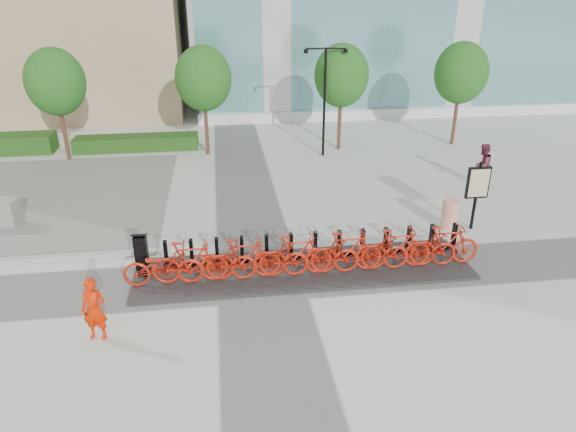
{
  "coord_description": "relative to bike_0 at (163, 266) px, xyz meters",
  "views": [
    {
      "loc": [
        -0.9,
        -12.37,
        7.51
      ],
      "look_at": [
        1.0,
        1.5,
        1.2
      ],
      "focal_mm": 32.0,
      "sensor_mm": 36.0,
      "label": 1
    }
  ],
  "objects": [
    {
      "name": "dock_pad",
      "position": [
        3.9,
        0.35,
        -0.6
      ],
      "size": [
        9.6,
        2.4,
        0.08
      ],
      "primitive_type": "cube",
      "color": "#2C2C2C",
      "rests_on": "ground"
    },
    {
      "name": "bike_11",
      "position": [
        7.92,
        0.0,
        0.06
      ],
      "size": [
        2.07,
        0.58,
        1.24
      ],
      "primitive_type": "imported",
      "rotation": [
        0.0,
        0.0,
        1.57
      ],
      "color": "#AF1D0C",
      "rests_on": "dock_pad"
    },
    {
      "name": "kiosk",
      "position": [
        -0.62,
        0.61,
        0.07
      ],
      "size": [
        0.42,
        0.36,
        1.31
      ],
      "rotation": [
        0.0,
        0.0,
        -0.07
      ],
      "color": "black",
      "rests_on": "dock_pad"
    },
    {
      "name": "construction_barrel",
      "position": [
        9.18,
        2.43,
        -0.11
      ],
      "size": [
        0.7,
        0.7,
        1.06
      ],
      "primitive_type": "cylinder",
      "rotation": [
        0.0,
        0.0,
        -0.33
      ],
      "color": "#E74820",
      "rests_on": "ground"
    },
    {
      "name": "bike_3",
      "position": [
        2.16,
        0.0,
        0.06
      ],
      "size": [
        2.07,
        0.58,
        1.24
      ],
      "primitive_type": "imported",
      "rotation": [
        0.0,
        0.0,
        1.57
      ],
      "color": "#AF1D0C",
      "rests_on": "dock_pad"
    },
    {
      "name": "hedge_b",
      "position": [
        -2.4,
        13.25,
        -0.29
      ],
      "size": [
        6.0,
        1.2,
        0.7
      ],
      "primitive_type": "cube",
      "color": "#234B17",
      "rests_on": "ground"
    },
    {
      "name": "tree_0",
      "position": [
        -5.4,
        12.05,
        2.95
      ],
      "size": [
        2.6,
        2.6,
        5.1
      ],
      "color": "brown",
      "rests_on": "ground"
    },
    {
      "name": "bike_6",
      "position": [
        4.32,
        0.0,
        0.0
      ],
      "size": [
        2.13,
        0.74,
        1.12
      ],
      "primitive_type": "imported",
      "rotation": [
        0.0,
        0.0,
        1.57
      ],
      "color": "#AF1D0C",
      "rests_on": "dock_pad"
    },
    {
      "name": "bike_4",
      "position": [
        2.88,
        0.0,
        0.0
      ],
      "size": [
        2.13,
        0.74,
        1.12
      ],
      "primitive_type": "imported",
      "rotation": [
        0.0,
        0.0,
        1.57
      ],
      "color": "#AF1D0C",
      "rests_on": "dock_pad"
    },
    {
      "name": "tree_3",
      "position": [
        13.6,
        12.05,
        2.95
      ],
      "size": [
        2.6,
        2.6,
        5.1
      ],
      "color": "brown",
      "rests_on": "ground"
    },
    {
      "name": "bike_8",
      "position": [
        5.76,
        0.0,
        0.0
      ],
      "size": [
        2.13,
        0.74,
        1.12
      ],
      "primitive_type": "imported",
      "rotation": [
        0.0,
        0.0,
        1.57
      ],
      "color": "#AF1D0C",
      "rests_on": "dock_pad"
    },
    {
      "name": "bike_1",
      "position": [
        0.72,
        0.0,
        0.06
      ],
      "size": [
        2.07,
        0.58,
        1.24
      ],
      "primitive_type": "imported",
      "rotation": [
        0.0,
        0.0,
        1.57
      ],
      "color": "#AF1D0C",
      "rests_on": "dock_pad"
    },
    {
      "name": "bike_2",
      "position": [
        1.44,
        0.0,
        0.0
      ],
      "size": [
        2.13,
        0.74,
        1.12
      ],
      "primitive_type": "imported",
      "rotation": [
        0.0,
        0.0,
        1.57
      ],
      "color": "#AF1D0C",
      "rests_on": "dock_pad"
    },
    {
      "name": "streetlamp",
      "position": [
        6.6,
        11.05,
        2.49
      ],
      "size": [
        2.0,
        0.2,
        5.0
      ],
      "color": "black",
      "rests_on": "ground"
    },
    {
      "name": "bike_7",
      "position": [
        5.04,
        0.0,
        0.06
      ],
      "size": [
        2.07,
        0.58,
        1.24
      ],
      "primitive_type": "imported",
      "rotation": [
        0.0,
        0.0,
        1.57
      ],
      "color": "#AF1D0C",
      "rests_on": "dock_pad"
    },
    {
      "name": "bike_0",
      "position": [
        0.0,
        0.0,
        0.0
      ],
      "size": [
        2.13,
        0.74,
        1.12
      ],
      "primitive_type": "imported",
      "rotation": [
        0.0,
        0.0,
        1.57
      ],
      "color": "#AF1D0C",
      "rests_on": "dock_pad"
    },
    {
      "name": "ground",
      "position": [
        2.6,
        0.05,
        -0.64
      ],
      "size": [
        120.0,
        120.0,
        0.0
      ],
      "primitive_type": "plane",
      "color": "silver"
    },
    {
      "name": "bike_9",
      "position": [
        6.48,
        0.0,
        0.06
      ],
      "size": [
        2.07,
        0.58,
        1.24
      ],
      "primitive_type": "imported",
      "rotation": [
        0.0,
        0.0,
        1.57
      ],
      "color": "#AF1D0C",
      "rests_on": "dock_pad"
    },
    {
      "name": "dock_rail_posts",
      "position": [
        4.32,
        0.82,
        -0.13
      ],
      "size": [
        8.74,
        0.5,
        0.85
      ],
      "primitive_type": null,
      "color": "black",
      "rests_on": "dock_pad"
    },
    {
      "name": "tree_1",
      "position": [
        1.1,
        12.05,
        2.95
      ],
      "size": [
        2.6,
        2.6,
        5.1
      ],
      "color": "brown",
      "rests_on": "ground"
    },
    {
      "name": "bike_5",
      "position": [
        3.6,
        0.0,
        0.06
      ],
      "size": [
        2.07,
        0.58,
        1.24
      ],
      "primitive_type": "imported",
      "rotation": [
        0.0,
        0.0,
        1.57
      ],
      "color": "#AF1D0C",
      "rests_on": "dock_pad"
    },
    {
      "name": "tree_2",
      "position": [
        7.6,
        12.05,
        2.95
      ],
      "size": [
        2.6,
        2.6,
        5.1
      ],
      "color": "brown",
      "rests_on": "ground"
    },
    {
      "name": "pedestrian",
      "position": [
        12.12,
        6.1,
        0.25
      ],
      "size": [
        1.1,
        1.05,
        1.79
      ],
      "primitive_type": "imported",
      "rotation": [
        0.0,
        0.0,
        3.75
      ],
      "color": "maroon",
      "rests_on": "ground"
    },
    {
      "name": "map_sign",
      "position": [
        9.95,
        2.33,
        0.91
      ],
      "size": [
        0.77,
        0.13,
        2.35
      ],
      "rotation": [
        0.0,
        0.0,
        0.01
      ],
      "color": "black",
      "rests_on": "ground"
    },
    {
      "name": "bike_10",
      "position": [
        7.2,
        0.0,
        0.0
      ],
      "size": [
        2.13,
        0.74,
        1.12
      ],
      "primitive_type": "imported",
      "rotation": [
        0.0,
        0.0,
        1.57
      ],
      "color": "#AF1D0C",
      "rests_on": "dock_pad"
    },
    {
      "name": "worker_red",
      "position": [
        -1.34,
        -2.07,
        0.14
      ],
      "size": [
        0.62,
        0.46,
        1.57
      ],
      "primitive_type": "imported",
      "rotation": [
        0.0,
        0.0,
        -0.16
      ],
      "color": "red",
      "rests_on": "ground"
    }
  ]
}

